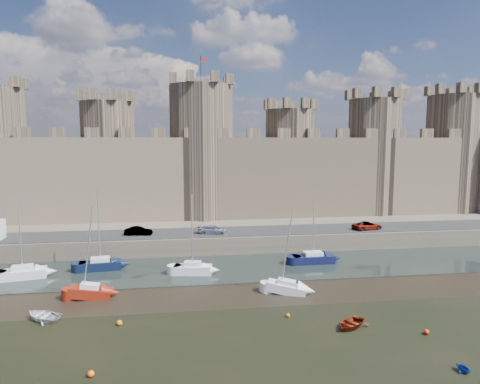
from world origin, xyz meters
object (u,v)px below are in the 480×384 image
(sailboat_2, at_px, (193,268))
(sailboat_3, at_px, (313,258))
(sailboat_0, at_px, (23,273))
(car_1, at_px, (138,231))
(car_2, at_px, (213,230))
(sailboat_5, at_px, (287,287))
(car_3, at_px, (367,226))
(sailboat_1, at_px, (100,264))
(sailboat_4, at_px, (90,291))

(sailboat_2, xyz_separation_m, sailboat_3, (15.78, 2.51, -0.04))
(sailboat_0, bearing_deg, car_1, 27.97)
(car_2, height_order, sailboat_5, sailboat_5)
(car_3, xyz_separation_m, sailboat_5, (-17.14, -18.04, -2.47))
(sailboat_1, bearing_deg, car_3, 3.80)
(car_2, xyz_separation_m, sailboat_2, (-3.26, -10.79, -2.34))
(sailboat_2, bearing_deg, sailboat_0, -172.70)
(sailboat_3, height_order, sailboat_4, sailboat_4)
(sailboat_5, bearing_deg, car_3, 67.36)
(car_1, relative_size, sailboat_4, 0.40)
(car_1, xyz_separation_m, car_2, (10.63, -0.45, -0.01))
(car_3, xyz_separation_m, sailboat_0, (-46.48, -9.25, -2.38))
(sailboat_2, xyz_separation_m, sailboat_5, (9.65, -7.64, -0.12))
(car_1, height_order, sailboat_0, sailboat_0)
(car_1, bearing_deg, sailboat_4, 176.40)
(car_2, bearing_deg, car_3, -81.69)
(sailboat_4, height_order, sailboat_5, sailboat_4)
(sailboat_0, relative_size, sailboat_3, 1.02)
(sailboat_4, relative_size, sailboat_5, 1.07)
(sailboat_1, bearing_deg, sailboat_0, -172.50)
(car_1, height_order, sailboat_5, sailboat_5)
(sailboat_0, xyz_separation_m, sailboat_5, (29.34, -8.78, -0.09))
(sailboat_0, xyz_separation_m, sailboat_4, (9.06, -7.38, -0.05))
(sailboat_1, distance_m, sailboat_3, 27.09)
(car_3, bearing_deg, sailboat_5, 123.41)
(car_1, relative_size, car_2, 0.90)
(car_2, relative_size, sailboat_5, 0.48)
(car_1, bearing_deg, sailboat_5, -130.97)
(sailboat_2, bearing_deg, car_3, 31.84)
(car_1, distance_m, sailboat_1, 9.18)
(sailboat_3, distance_m, sailboat_5, 11.86)
(sailboat_2, height_order, sailboat_5, sailboat_2)
(sailboat_2, distance_m, sailboat_5, 12.30)
(car_1, xyz_separation_m, sailboat_4, (-3.27, -17.48, -2.42))
(car_3, xyz_separation_m, sailboat_4, (-37.42, -16.63, -2.42))
(car_3, xyz_separation_m, sailboat_2, (-26.79, -10.40, -2.35))
(sailboat_1, xyz_separation_m, sailboat_4, (0.66, -9.52, -0.08))
(sailboat_2, bearing_deg, car_1, 133.85)
(sailboat_0, bearing_deg, sailboat_1, 2.94)
(sailboat_1, bearing_deg, sailboat_3, -8.41)
(car_2, bearing_deg, sailboat_3, -114.22)
(sailboat_0, bearing_deg, sailboat_2, -14.67)
(sailboat_0, xyz_separation_m, sailboat_3, (35.47, 1.37, -0.02))
(car_2, bearing_deg, sailboat_4, 150.02)
(sailboat_0, distance_m, sailboat_3, 35.50)
(car_1, relative_size, car_3, 0.84)
(sailboat_1, bearing_deg, car_1, 56.90)
(car_3, height_order, sailboat_5, sailboat_5)
(car_2, relative_size, sailboat_4, 0.45)
(car_2, relative_size, sailboat_1, 0.43)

